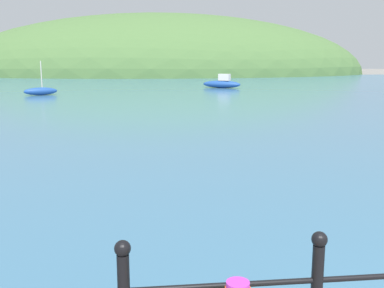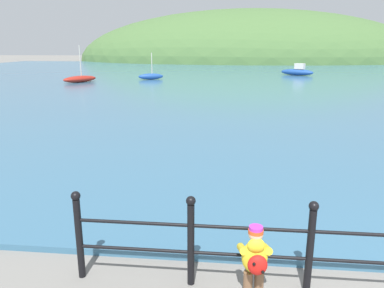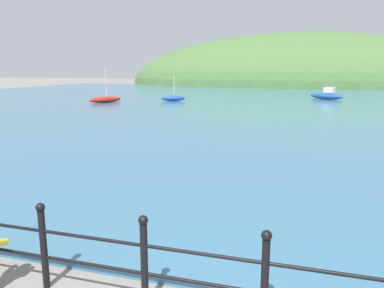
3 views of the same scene
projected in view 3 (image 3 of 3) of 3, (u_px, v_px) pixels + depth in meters
name	position (u px, v px, depth m)	size (l,w,h in m)	color
water	(290.00, 101.00, 33.15)	(80.00, 60.00, 0.10)	#386684
far_hillside	(298.00, 85.00, 67.77)	(62.89, 34.59, 18.27)	#476B38
iron_railing	(144.00, 259.00, 4.55)	(8.82, 0.12, 1.21)	black
boat_green_fishing	(327.00, 95.00, 34.60)	(3.22, 2.49, 1.13)	#1E4793
boat_far_left	(173.00, 98.00, 32.84)	(2.19, 1.37, 2.20)	#1E4793
boat_red_dinghy	(105.00, 99.00, 31.45)	(2.37, 2.93, 2.83)	maroon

